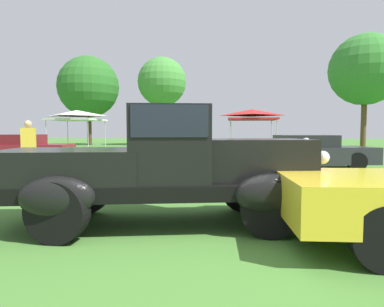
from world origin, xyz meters
TOP-DOWN VIEW (x-y plane):
  - ground_plane at (0.00, 0.00)m, footprint 120.00×120.00m
  - feature_pickup_truck at (-0.48, 0.39)m, footprint 4.63×2.49m
  - show_car_burgundy at (-8.62, 9.25)m, footprint 4.12×2.16m
  - show_car_skyblue at (-1.67, 9.64)m, footprint 4.42×1.89m
  - show_car_charcoal at (3.22, 8.12)m, footprint 4.66×2.49m
  - spectator_between_cars at (-5.70, 5.17)m, footprint 0.46×0.38m
  - canopy_tent_left_field at (-9.47, 16.07)m, footprint 2.97×2.97m
  - canopy_tent_center_field at (1.63, 16.49)m, footprint 2.91×2.91m
  - treeline_far_left at (-13.81, 27.57)m, footprint 5.97×5.97m
  - treeline_mid_left at (-6.54, 28.31)m, footprint 4.77×4.77m
  - treeline_center at (11.32, 25.36)m, footprint 5.87×5.87m

SIDE VIEW (x-z plane):
  - ground_plane at x=0.00m, z-range 0.00..0.00m
  - show_car_burgundy at x=-8.62m, z-range -0.01..1.21m
  - show_car_skyblue at x=-1.67m, z-range -0.01..1.21m
  - show_car_charcoal at x=3.22m, z-range -0.01..1.21m
  - feature_pickup_truck at x=-0.48m, z-range 0.02..1.72m
  - spectator_between_cars at x=-5.70m, z-range 0.07..1.76m
  - canopy_tent_center_field at x=1.63m, z-range 1.07..3.78m
  - canopy_tent_left_field at x=-9.47m, z-range 1.07..3.78m
  - treeline_far_left at x=-13.81m, z-range 1.38..10.13m
  - treeline_mid_left at x=-6.54m, z-range 1.89..10.52m
  - treeline_center at x=11.32m, z-range 1.76..11.17m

